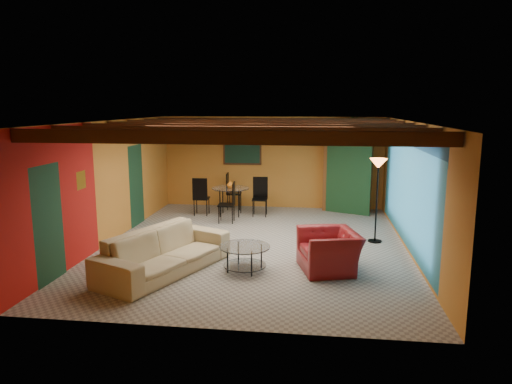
# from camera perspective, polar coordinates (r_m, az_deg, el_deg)

# --- Properties ---
(room) EXTENTS (6.52, 8.01, 2.71)m
(room) POSITION_cam_1_polar(r_m,az_deg,el_deg) (10.12, -0.07, 6.67)
(room) COLOR gray
(room) RESTS_ON ground
(sofa) EXTENTS (2.06, 2.90, 0.79)m
(sofa) POSITION_cam_1_polar(r_m,az_deg,el_deg) (8.85, -10.98, -7.08)
(sofa) COLOR tan
(sofa) RESTS_ON ground
(armchair) EXTENTS (1.27, 1.37, 0.74)m
(armchair) POSITION_cam_1_polar(r_m,az_deg,el_deg) (8.91, 8.82, -7.04)
(armchair) COLOR maroon
(armchair) RESTS_ON ground
(coffee_table) EXTENTS (1.16, 1.16, 0.48)m
(coffee_table) POSITION_cam_1_polar(r_m,az_deg,el_deg) (8.82, -1.37, -7.99)
(coffee_table) COLOR silver
(coffee_table) RESTS_ON ground
(dining_table) EXTENTS (2.17, 2.17, 1.08)m
(dining_table) POSITION_cam_1_polar(r_m,az_deg,el_deg) (13.10, -3.10, -0.52)
(dining_table) COLOR white
(dining_table) RESTS_ON ground
(armoire) EXTENTS (1.39, 1.06, 2.20)m
(armoire) POSITION_cam_1_polar(r_m,az_deg,el_deg) (13.77, 11.02, 2.20)
(armoire) COLOR brown
(armoire) RESTS_ON ground
(floor_lamp) EXTENTS (0.43, 0.43, 1.89)m
(floor_lamp) POSITION_cam_1_polar(r_m,az_deg,el_deg) (10.79, 14.38, -1.01)
(floor_lamp) COLOR black
(floor_lamp) RESTS_ON ground
(ceiling_fan) EXTENTS (1.50, 1.50, 0.44)m
(ceiling_fan) POSITION_cam_1_polar(r_m,az_deg,el_deg) (10.01, -0.15, 6.62)
(ceiling_fan) COLOR #472614
(ceiling_fan) RESTS_ON ceiling
(painting) EXTENTS (1.05, 0.03, 0.65)m
(painting) POSITION_cam_1_polar(r_m,az_deg,el_deg) (14.11, -1.68, 4.84)
(painting) COLOR black
(painting) RESTS_ON wall_back
(potted_plant) EXTENTS (0.60, 0.57, 0.53)m
(potted_plant) POSITION_cam_1_polar(r_m,az_deg,el_deg) (13.64, 11.22, 7.87)
(potted_plant) COLOR #26661E
(potted_plant) RESTS_ON armoire
(vase) EXTENTS (0.25, 0.25, 0.21)m
(vase) POSITION_cam_1_polar(r_m,az_deg,el_deg) (13.00, -3.13, 2.27)
(vase) COLOR orange
(vase) RESTS_ON dining_table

